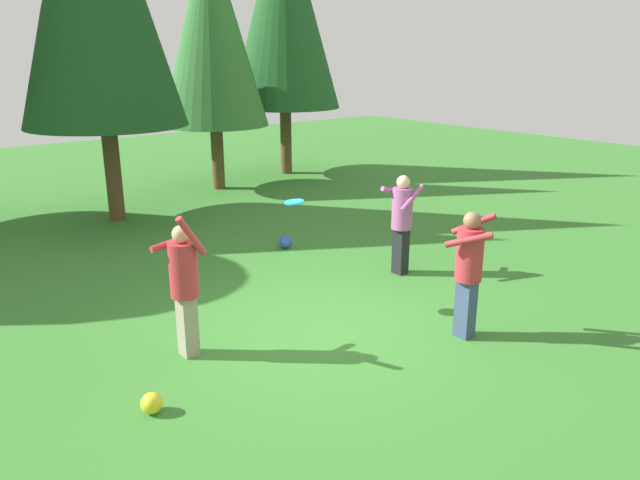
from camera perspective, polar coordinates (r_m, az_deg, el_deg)
ground_plane at (r=8.25m, az=-0.12°, el=-8.27°), size 40.00×40.00×0.00m
person_thrower at (r=7.36m, az=-12.63°, el=-3.63°), size 0.58×0.54×1.82m
person_catcher at (r=9.99m, az=7.71°, el=2.21°), size 0.58×0.50×1.67m
person_bystander at (r=7.87m, az=13.81°, el=-2.22°), size 0.70×0.73×1.68m
frisbee at (r=8.30m, az=-2.43°, el=3.59°), size 0.37×0.37×0.05m
ball_yellow at (r=6.67m, az=-15.53°, el=-14.55°), size 0.22×0.22×0.22m
ball_blue at (r=11.45m, az=-3.27°, el=-0.16°), size 0.26×0.26×0.26m
tree_far_right at (r=18.39m, az=-3.43°, el=21.16°), size 3.22×3.22×7.68m
tree_right at (r=16.39m, az=-10.19°, el=19.05°), size 2.77×2.77×6.61m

